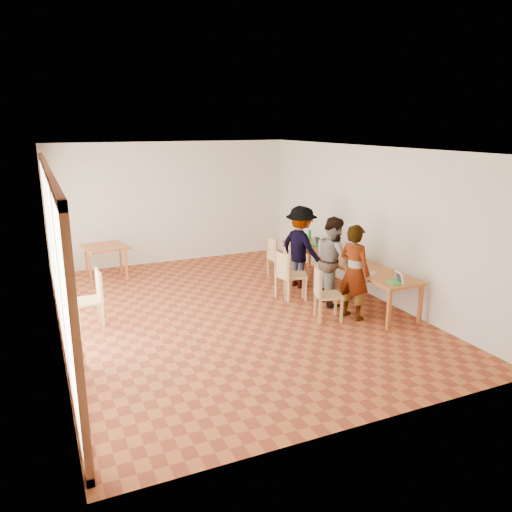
# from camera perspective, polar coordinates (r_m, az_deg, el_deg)

# --- Properties ---
(ground) EXTENTS (8.00, 8.00, 0.00)m
(ground) POSITION_cam_1_polar(r_m,az_deg,el_deg) (9.41, -2.81, -6.43)
(ground) COLOR #A45127
(ground) RESTS_ON ground
(wall_back) EXTENTS (6.00, 0.10, 3.00)m
(wall_back) POSITION_cam_1_polar(r_m,az_deg,el_deg) (12.73, -9.49, 6.03)
(wall_back) COLOR beige
(wall_back) RESTS_ON ground
(wall_front) EXTENTS (6.00, 0.10, 3.00)m
(wall_front) POSITION_cam_1_polar(r_m,az_deg,el_deg) (5.57, 12.18, -5.59)
(wall_front) COLOR beige
(wall_front) RESTS_ON ground
(wall_right) EXTENTS (0.10, 8.00, 3.00)m
(wall_right) POSITION_cam_1_polar(r_m,az_deg,el_deg) (10.41, 12.69, 3.91)
(wall_right) COLOR beige
(wall_right) RESTS_ON ground
(window_wall) EXTENTS (0.10, 8.00, 3.00)m
(window_wall) POSITION_cam_1_polar(r_m,az_deg,el_deg) (8.41, -22.09, 0.59)
(window_wall) COLOR white
(window_wall) RESTS_ON ground
(ceiling) EXTENTS (6.00, 8.00, 0.04)m
(ceiling) POSITION_cam_1_polar(r_m,az_deg,el_deg) (8.77, -3.06, 12.27)
(ceiling) COLOR white
(ceiling) RESTS_ON wall_back
(communal_table) EXTENTS (0.80, 4.00, 0.75)m
(communal_table) POSITION_cam_1_polar(r_m,az_deg,el_deg) (10.39, 9.89, -0.49)
(communal_table) COLOR #AA5425
(communal_table) RESTS_ON ground
(side_table) EXTENTS (0.90, 0.90, 0.75)m
(side_table) POSITION_cam_1_polar(r_m,az_deg,el_deg) (11.78, -16.89, 0.76)
(side_table) COLOR #AA5425
(side_table) RESTS_ON ground
(chair_near) EXTENTS (0.56, 0.56, 0.51)m
(chair_near) POSITION_cam_1_polar(r_m,az_deg,el_deg) (8.93, 7.69, -3.71)
(chair_near) COLOR tan
(chair_near) RESTS_ON ground
(chair_mid) EXTENTS (0.60, 0.60, 0.53)m
(chair_mid) POSITION_cam_1_polar(r_m,az_deg,el_deg) (10.01, 3.89, -1.46)
(chair_mid) COLOR tan
(chair_mid) RESTS_ON ground
(chair_far) EXTENTS (0.55, 0.55, 0.52)m
(chair_far) POSITION_cam_1_polar(r_m,az_deg,el_deg) (9.91, 3.47, -1.66)
(chair_far) COLOR tan
(chair_far) RESTS_ON ground
(chair_empty) EXTENTS (0.46, 0.46, 0.50)m
(chair_empty) POSITION_cam_1_polar(r_m,az_deg,el_deg) (11.27, 2.26, 0.28)
(chair_empty) COLOR tan
(chair_empty) RESTS_ON ground
(chair_spare) EXTENTS (0.48, 0.48, 0.53)m
(chair_spare) POSITION_cam_1_polar(r_m,az_deg,el_deg) (9.04, -18.07, -3.99)
(chair_spare) COLOR tan
(chair_spare) RESTS_ON ground
(person_near) EXTENTS (0.58, 0.72, 1.73)m
(person_near) POSITION_cam_1_polar(r_m,az_deg,el_deg) (9.04, 11.17, -1.81)
(person_near) COLOR gray
(person_near) RESTS_ON ground
(person_mid) EXTENTS (0.80, 0.94, 1.72)m
(person_mid) POSITION_cam_1_polar(r_m,az_deg,el_deg) (9.75, 8.83, -0.50)
(person_mid) COLOR gray
(person_mid) RESTS_ON ground
(person_far) EXTENTS (0.92, 1.26, 1.75)m
(person_far) POSITION_cam_1_polar(r_m,az_deg,el_deg) (10.65, 5.15, 1.03)
(person_far) COLOR gray
(person_far) RESTS_ON ground
(laptop_near) EXTENTS (0.26, 0.28, 0.21)m
(laptop_near) POSITION_cam_1_polar(r_m,az_deg,el_deg) (8.94, 15.79, -2.66)
(laptop_near) COLOR green
(laptop_near) RESTS_ON communal_table
(laptop_mid) EXTENTS (0.25, 0.27, 0.19)m
(laptop_mid) POSITION_cam_1_polar(r_m,az_deg,el_deg) (9.91, 11.30, -0.70)
(laptop_mid) COLOR green
(laptop_mid) RESTS_ON communal_table
(laptop_far) EXTENTS (0.26, 0.29, 0.23)m
(laptop_far) POSITION_cam_1_polar(r_m,az_deg,el_deg) (11.34, 6.93, 1.50)
(laptop_far) COLOR green
(laptop_far) RESTS_ON communal_table
(yellow_mug) EXTENTS (0.18, 0.18, 0.11)m
(yellow_mug) POSITION_cam_1_polar(r_m,az_deg,el_deg) (10.37, 8.02, 0.14)
(yellow_mug) COLOR yellow
(yellow_mug) RESTS_ON communal_table
(green_bottle) EXTENTS (0.07, 0.07, 0.28)m
(green_bottle) POSITION_cam_1_polar(r_m,az_deg,el_deg) (11.67, 6.14, 2.30)
(green_bottle) COLOR #158027
(green_bottle) RESTS_ON communal_table
(clear_glass) EXTENTS (0.07, 0.07, 0.09)m
(clear_glass) POSITION_cam_1_polar(r_m,az_deg,el_deg) (10.74, 7.94, 0.61)
(clear_glass) COLOR silver
(clear_glass) RESTS_ON communal_table
(condiment_cup) EXTENTS (0.08, 0.08, 0.06)m
(condiment_cup) POSITION_cam_1_polar(r_m,az_deg,el_deg) (9.31, 13.21, -1.97)
(condiment_cup) COLOR white
(condiment_cup) RESTS_ON communal_table
(pink_phone) EXTENTS (0.05, 0.10, 0.01)m
(pink_phone) POSITION_cam_1_polar(r_m,az_deg,el_deg) (10.51, 9.02, 0.05)
(pink_phone) COLOR #CF2F72
(pink_phone) RESTS_ON communal_table
(black_pouch) EXTENTS (0.16, 0.26, 0.09)m
(black_pouch) POSITION_cam_1_polar(r_m,az_deg,el_deg) (11.16, 5.66, 1.23)
(black_pouch) COLOR black
(black_pouch) RESTS_ON communal_table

